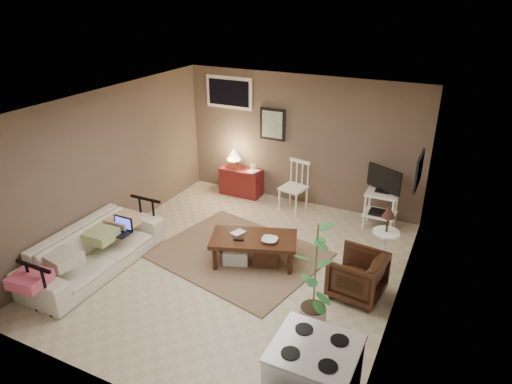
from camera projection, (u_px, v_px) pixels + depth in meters
The scene contains 19 objects.
floor at pixel (237, 266), 6.73m from camera, with size 5.00×5.00×0.00m, color #C1B293.
art_back at pixel (273, 124), 8.38m from camera, with size 0.50×0.03×0.60m, color black.
art_right at pixel (419, 171), 6.08m from camera, with size 0.03×0.60×0.45m, color black.
window at pixel (229, 93), 8.53m from camera, with size 0.96×0.03×0.60m, color white.
rug at pixel (238, 254), 7.00m from camera, with size 2.38×1.91×0.02m, color #80644A.
coffee_table at pixel (253, 248), 6.68m from camera, with size 1.39×1.03×0.47m.
sofa at pixel (93, 244), 6.49m from camera, with size 2.16×0.63×0.84m, color beige.
sofa_pillows at pixel (82, 247), 6.23m from camera, with size 0.41×2.05×0.15m, color beige, non-canonical shape.
sofa_end_rails at pixel (100, 249), 6.47m from camera, with size 0.58×2.16×0.73m, color black, non-canonical shape.
laptop at pixel (121, 228), 6.66m from camera, with size 0.33×0.24×0.23m.
red_console at pixel (241, 179), 8.93m from camera, with size 0.81×0.36×0.93m.
spindle_chair at pixel (294, 188), 8.25m from camera, with size 0.49×0.49×0.93m.
tv_stand at pixel (382, 197), 7.56m from camera, with size 0.60×0.42×1.09m.
side_table at pixel (386, 231), 6.42m from camera, with size 0.38×0.38×1.01m.
armchair at pixel (357, 273), 5.97m from camera, with size 0.65×0.61×0.67m, color black.
potted_plant at pixel (315, 274), 5.22m from camera, with size 0.36×0.36×1.43m.
bowl at pixel (270, 235), 6.44m from camera, with size 0.23×0.06×0.23m, color #39190F.
book_table at pixel (235, 225), 6.73m from camera, with size 0.15×0.02×0.20m, color #39190F.
book_console at pixel (250, 165), 8.69m from camera, with size 0.18×0.02×0.24m, color #39190F.
Camera 1 is at (2.75, -4.99, 3.77)m, focal length 32.00 mm.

